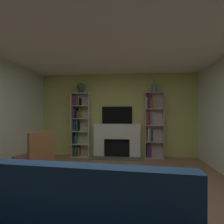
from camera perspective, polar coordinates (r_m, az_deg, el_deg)
name	(u,v)px	position (r m, az deg, el deg)	size (l,w,h in m)	color
ground_plane	(105,205)	(2.91, -2.40, -28.36)	(6.86, 6.86, 0.00)	#906C51
wall_back_accent	(117,115)	(5.44, 1.73, -0.99)	(4.95, 0.06, 2.57)	#C1CA6B
ceiling	(105,30)	(2.83, -2.40, 25.36)	(4.95, 5.84, 0.06)	white
fireplace	(117,140)	(5.37, 1.63, -9.09)	(1.51, 0.51, 1.01)	white
tv	(117,115)	(5.38, 1.68, -1.03)	(0.93, 0.06, 0.53)	black
bookshelf_left	(79,125)	(5.51, -10.76, -4.33)	(0.55, 0.31, 1.96)	beige
bookshelf_right	(152,126)	(5.36, 12.94, -4.49)	(0.55, 0.27, 1.96)	beige
potted_plant	(81,87)	(5.50, -10.21, 8.06)	(0.23, 0.23, 0.33)	#454B53
vase_with_flowers	(154,88)	(5.35, 13.73, 7.76)	(0.16, 0.16, 0.45)	slate
armchair	(36,155)	(3.90, -23.68, -12.82)	(0.75, 0.76, 1.00)	brown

